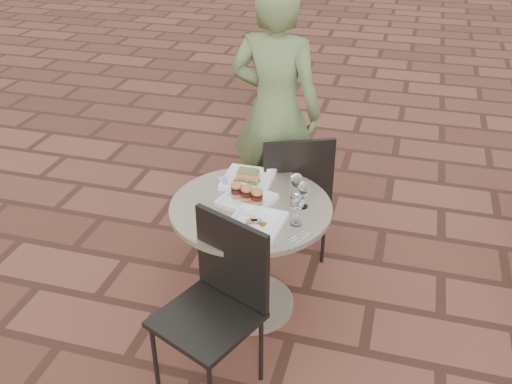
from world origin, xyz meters
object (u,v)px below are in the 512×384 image
(chair_far, at_px, (294,187))
(plate_salmon, at_px, (248,179))
(cafe_table, at_px, (251,242))
(diner, at_px, (275,112))
(plate_tuna, at_px, (256,222))
(chair_near, at_px, (219,294))
(plate_sliders, at_px, (247,197))

(chair_far, height_order, plate_salmon, chair_far)
(cafe_table, height_order, plate_salmon, plate_salmon)
(diner, bearing_deg, plate_salmon, 95.79)
(diner, xyz_separation_m, plate_tuna, (0.19, -1.14, -0.14))
(diner, height_order, plate_salmon, diner)
(cafe_table, bearing_deg, plate_tuna, -65.01)
(chair_near, relative_size, plate_salmon, 3.28)
(plate_sliders, bearing_deg, chair_near, -87.43)
(cafe_table, relative_size, chair_far, 0.97)
(chair_near, distance_m, plate_sliders, 0.61)
(chair_far, distance_m, chair_near, 1.12)
(chair_far, relative_size, plate_salmon, 3.28)
(diner, distance_m, plate_tuna, 1.17)
(chair_near, height_order, plate_salmon, chair_near)
(diner, height_order, plate_tuna, diner)
(diner, relative_size, plate_salmon, 6.23)
(diner, distance_m, plate_sliders, 0.95)
(cafe_table, distance_m, chair_near, 0.55)
(chair_near, bearing_deg, diner, 116.85)
(cafe_table, relative_size, plate_sliders, 2.77)
(plate_sliders, bearing_deg, chair_far, 73.86)
(chair_near, relative_size, plate_tuna, 3.18)
(chair_near, relative_size, diner, 0.53)
(chair_far, distance_m, diner, 0.57)
(chair_near, height_order, diner, diner)
(chair_far, relative_size, plate_sliders, 2.86)
(diner, relative_size, plate_sliders, 5.44)
(cafe_table, distance_m, plate_salmon, 0.37)
(plate_salmon, height_order, plate_sliders, plate_sliders)
(chair_far, height_order, chair_near, same)
(plate_tuna, bearing_deg, chair_near, -102.92)
(chair_near, xyz_separation_m, plate_tuna, (0.09, 0.37, 0.20))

